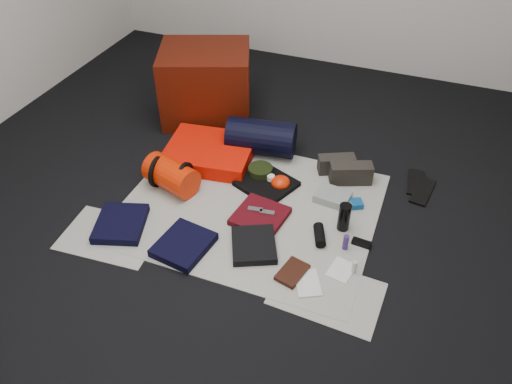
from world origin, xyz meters
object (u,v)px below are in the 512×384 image
(red_cabinet, at_px, (206,84))
(paperback_book, at_px, (292,272))
(sleeping_pad, at_px, (210,152))
(stuff_sack, at_px, (171,175))
(water_bottle, at_px, (344,217))
(navy_duffel, at_px, (261,137))
(compact_camera, at_px, (343,204))

(red_cabinet, height_order, paperback_book, red_cabinet)
(sleeping_pad, relative_size, paperback_book, 3.14)
(stuff_sack, bearing_deg, paperback_book, -23.80)
(red_cabinet, bearing_deg, water_bottle, -55.12)
(stuff_sack, relative_size, water_bottle, 1.90)
(red_cabinet, distance_m, navy_duffel, 0.70)
(sleeping_pad, relative_size, compact_camera, 5.63)
(compact_camera, xyz_separation_m, paperback_book, (-0.13, -0.66, -0.01))
(red_cabinet, height_order, stuff_sack, red_cabinet)
(stuff_sack, bearing_deg, sleeping_pad, 75.92)
(red_cabinet, height_order, navy_duffel, red_cabinet)
(stuff_sack, relative_size, paperback_book, 1.84)
(stuff_sack, bearing_deg, navy_duffel, 55.36)
(red_cabinet, relative_size, stuff_sack, 1.92)
(red_cabinet, relative_size, water_bottle, 3.64)
(sleeping_pad, bearing_deg, paperback_book, -42.74)
(sleeping_pad, bearing_deg, red_cabinet, 116.48)
(red_cabinet, height_order, compact_camera, red_cabinet)
(sleeping_pad, distance_m, water_bottle, 1.14)
(sleeping_pad, distance_m, navy_duffel, 0.39)
(navy_duffel, relative_size, compact_camera, 4.56)
(stuff_sack, distance_m, navy_duffel, 0.73)
(sleeping_pad, relative_size, stuff_sack, 1.71)
(stuff_sack, distance_m, water_bottle, 1.17)
(red_cabinet, relative_size, compact_camera, 6.32)
(sleeping_pad, xyz_separation_m, navy_duffel, (0.32, 0.21, 0.07))
(compact_camera, bearing_deg, stuff_sack, -142.99)
(red_cabinet, distance_m, paperback_book, 1.83)
(sleeping_pad, height_order, paperback_book, sleeping_pad)
(paperback_book, bearing_deg, navy_duffel, 133.09)
(compact_camera, bearing_deg, red_cabinet, 177.02)
(stuff_sack, relative_size, compact_camera, 3.29)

